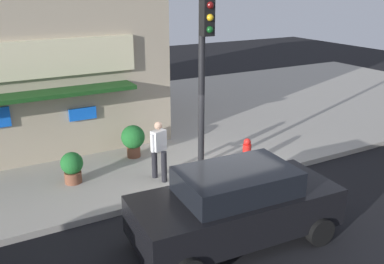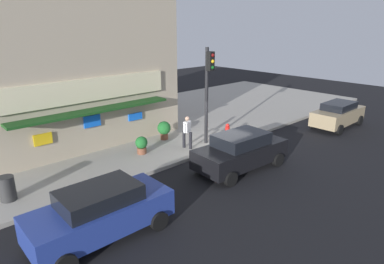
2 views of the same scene
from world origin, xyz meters
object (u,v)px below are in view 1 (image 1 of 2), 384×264
object	(u,v)px
traffic_light	(204,61)
parked_car_black	(236,205)
potted_plant_by_doorway	(72,166)
fire_hydrant	(247,152)
potted_plant_by_window	(133,139)
pedestrian	(159,149)

from	to	relation	value
traffic_light	parked_car_black	distance (m)	4.16
potted_plant_by_doorway	parked_car_black	xyz separation A→B (m)	(2.48, -4.30, 0.23)
fire_hydrant	parked_car_black	bearing A→B (deg)	-129.77
traffic_light	potted_plant_by_doorway	bearing A→B (deg)	161.39
fire_hydrant	potted_plant_by_doorway	bearing A→B (deg)	164.98
potted_plant_by_doorway	potted_plant_by_window	xyz separation A→B (m)	(2.16, 0.93, 0.12)
traffic_light	parked_car_black	world-z (taller)	traffic_light
pedestrian	potted_plant_by_doorway	bearing A→B (deg)	155.56
pedestrian	traffic_light	bearing A→B (deg)	-7.99
traffic_light	potted_plant_by_doorway	size ratio (longest dim) A/B	5.73
pedestrian	potted_plant_by_window	world-z (taller)	pedestrian
parked_car_black	potted_plant_by_doorway	bearing A→B (deg)	119.95
traffic_light	potted_plant_by_window	bearing A→B (deg)	122.26
pedestrian	potted_plant_by_doorway	xyz separation A→B (m)	(-2.18, 0.99, -0.45)
traffic_light	potted_plant_by_window	distance (m)	3.64
traffic_light	potted_plant_by_window	size ratio (longest dim) A/B	4.88
traffic_light	potted_plant_by_doorway	world-z (taller)	traffic_light
pedestrian	potted_plant_by_window	bearing A→B (deg)	90.56
fire_hydrant	traffic_light	bearing A→B (deg)	174.00
fire_hydrant	potted_plant_by_window	xyz separation A→B (m)	(-2.79, 2.25, 0.20)
traffic_light	pedestrian	distance (m)	2.68
potted_plant_by_doorway	fire_hydrant	bearing A→B (deg)	-15.02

